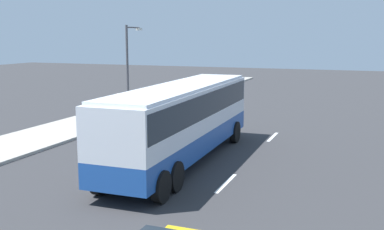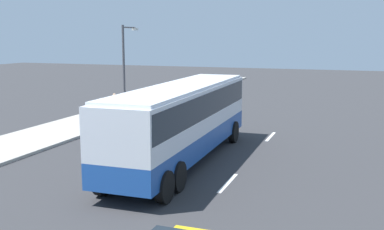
# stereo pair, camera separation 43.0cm
# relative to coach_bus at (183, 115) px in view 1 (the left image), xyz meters

# --- Properties ---
(ground_plane) EXTENTS (120.00, 120.00, 0.00)m
(ground_plane) POSITION_rel_coach_bus_xyz_m (0.99, 0.09, -2.11)
(ground_plane) COLOR #333335
(sidewalk_curb) EXTENTS (80.00, 4.00, 0.15)m
(sidewalk_curb) POSITION_rel_coach_bus_xyz_m (0.99, 9.00, -2.03)
(sidewalk_curb) COLOR #A8A399
(sidewalk_curb) RESTS_ON ground_plane
(coach_bus) EXTENTS (12.22, 2.81, 3.39)m
(coach_bus) POSITION_rel_coach_bus_xyz_m (0.00, 0.00, 0.00)
(coach_bus) COLOR #1E4C9E
(coach_bus) RESTS_ON ground_plane
(pedestrian_at_crossing) EXTENTS (0.32, 0.32, 1.73)m
(pedestrian_at_crossing) POSITION_rel_coach_bus_xyz_m (7.29, 7.50, -0.96)
(pedestrian_at_crossing) COLOR #38334C
(pedestrian_at_crossing) RESTS_ON sidewalk_curb
(street_lamp) EXTENTS (2.08, 0.24, 6.03)m
(street_lamp) POSITION_rel_coach_bus_xyz_m (9.19, 7.68, 1.60)
(street_lamp) COLOR #47474C
(street_lamp) RESTS_ON sidewalk_curb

